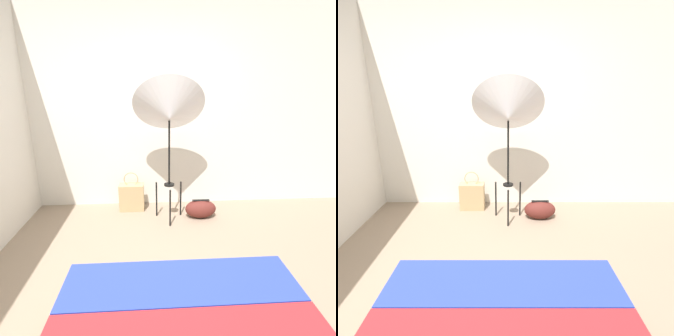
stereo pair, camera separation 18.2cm
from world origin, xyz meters
The scene contains 5 objects.
ground_plane centered at (0.00, 0.00, 0.00)m, with size 14.00×14.00×0.00m, color gray.
wall_back centered at (0.00, 2.08, 1.30)m, with size 8.00×0.05×2.60m.
photo_umbrella centered at (0.23, 1.56, 1.33)m, with size 0.83×0.71×1.72m.
tote_bag centered at (-0.25, 1.85, 0.19)m, with size 0.33×0.17×0.53m.
duffel_bag centered at (0.63, 1.57, 0.12)m, with size 0.39×0.23×0.24m.
Camera 1 is at (0.03, -1.41, 1.60)m, focal length 28.00 mm.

